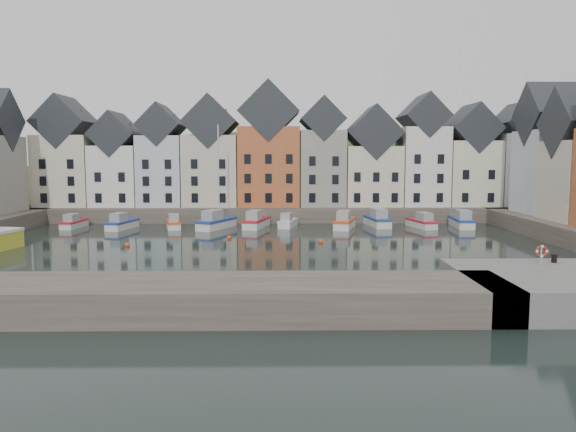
{
  "coord_description": "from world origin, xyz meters",
  "views": [
    {
      "loc": [
        1.69,
        -54.01,
        9.29
      ],
      "look_at": [
        2.53,
        6.0,
        2.78
      ],
      "focal_mm": 35.0,
      "sensor_mm": 36.0,
      "label": 1
    }
  ],
  "objects_px": {
    "boat_a": "(74,223)",
    "boat_d": "(216,222)",
    "mooring_bollard": "(554,258)",
    "life_ring_post": "(542,252)"
  },
  "relations": [
    {
      "from": "boat_a",
      "to": "boat_d",
      "type": "height_order",
      "value": "boat_d"
    },
    {
      "from": "boat_a",
      "to": "life_ring_post",
      "type": "distance_m",
      "value": 56.41
    },
    {
      "from": "boat_a",
      "to": "mooring_bollard",
      "type": "bearing_deg",
      "value": -32.83
    },
    {
      "from": "mooring_bollard",
      "to": "life_ring_post",
      "type": "distance_m",
      "value": 1.43
    },
    {
      "from": "boat_d",
      "to": "mooring_bollard",
      "type": "bearing_deg",
      "value": -27.53
    },
    {
      "from": "boat_a",
      "to": "life_ring_post",
      "type": "relative_size",
      "value": 4.19
    },
    {
      "from": "mooring_bollard",
      "to": "life_ring_post",
      "type": "height_order",
      "value": "life_ring_post"
    },
    {
      "from": "boat_a",
      "to": "boat_d",
      "type": "xyz_separation_m",
      "value": [
        18.4,
        -1.2,
        0.26
      ]
    },
    {
      "from": "boat_a",
      "to": "mooring_bollard",
      "type": "height_order",
      "value": "mooring_bollard"
    },
    {
      "from": "mooring_bollard",
      "to": "life_ring_post",
      "type": "bearing_deg",
      "value": -153.16
    }
  ]
}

